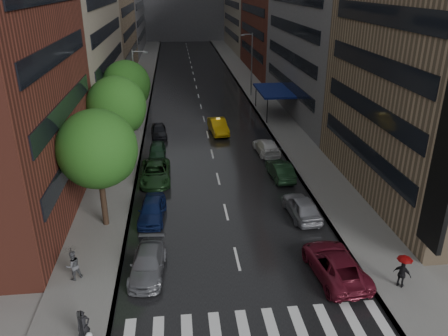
% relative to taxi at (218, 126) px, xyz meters
% --- Properties ---
extents(ground, '(220.00, 220.00, 0.00)m').
position_rel_taxi_xyz_m(ground, '(-1.24, -28.45, -0.81)').
color(ground, gray).
rests_on(ground, ground).
extents(road, '(14.00, 140.00, 0.01)m').
position_rel_taxi_xyz_m(road, '(-1.24, 21.55, -0.80)').
color(road, black).
rests_on(road, ground).
extents(sidewalk_left, '(4.00, 140.00, 0.15)m').
position_rel_taxi_xyz_m(sidewalk_left, '(-10.24, 21.55, -0.73)').
color(sidewalk_left, gray).
rests_on(sidewalk_left, ground).
extents(sidewalk_right, '(4.00, 140.00, 0.15)m').
position_rel_taxi_xyz_m(sidewalk_right, '(7.76, 21.55, -0.73)').
color(sidewalk_right, gray).
rests_on(sidewalk_right, ground).
extents(crosswalk, '(13.15, 2.80, 0.01)m').
position_rel_taxi_xyz_m(crosswalk, '(-1.04, -30.45, -0.79)').
color(crosswalk, silver).
rests_on(crosswalk, ground).
extents(tree_near, '(5.28, 5.28, 8.41)m').
position_rel_taxi_xyz_m(tree_near, '(-9.84, -19.46, 4.95)').
color(tree_near, '#382619').
rests_on(tree_near, ground).
extents(tree_mid, '(5.26, 5.26, 8.38)m').
position_rel_taxi_xyz_m(tree_mid, '(-9.84, -8.62, 4.93)').
color(tree_mid, '#382619').
rests_on(tree_mid, ground).
extents(tree_far, '(5.16, 5.16, 8.22)m').
position_rel_taxi_xyz_m(tree_far, '(-9.84, 0.64, 4.82)').
color(tree_far, '#382619').
rests_on(tree_far, ground).
extents(taxi, '(2.18, 5.04, 1.61)m').
position_rel_taxi_xyz_m(taxi, '(0.00, 0.00, 0.00)').
color(taxi, yellow).
rests_on(taxi, ground).
extents(parked_cars_left, '(2.60, 29.28, 1.54)m').
position_rel_taxi_xyz_m(parked_cars_left, '(-6.64, -13.47, -0.08)').
color(parked_cars_left, slate).
rests_on(parked_cars_left, ground).
extents(parked_cars_right, '(2.99, 25.21, 1.58)m').
position_rel_taxi_xyz_m(parked_cars_right, '(4.16, -18.11, -0.05)').
color(parked_cars_right, maroon).
rests_on(parked_cars_right, ground).
extents(ped_bag_walker, '(0.77, 0.75, 1.78)m').
position_rel_taxi_xyz_m(ped_bag_walker, '(-9.30, -30.52, 0.21)').
color(ped_bag_walker, black).
rests_on(ped_bag_walker, sidewalk_left).
extents(ped_black_umbrella, '(1.11, 1.05, 2.09)m').
position_rel_taxi_xyz_m(ped_black_umbrella, '(-10.79, -25.55, 0.57)').
color(ped_black_umbrella, '#4C4D51').
rests_on(ped_black_umbrella, sidewalk_left).
extents(ped_red_umbrella, '(0.96, 0.96, 2.01)m').
position_rel_taxi_xyz_m(ped_red_umbrella, '(7.41, -28.28, 0.52)').
color(ped_red_umbrella, black).
rests_on(ped_red_umbrella, sidewalk_right).
extents(street_lamp_left, '(1.74, 0.22, 9.00)m').
position_rel_taxi_xyz_m(street_lamp_left, '(-8.96, 1.55, 4.08)').
color(street_lamp_left, gray).
rests_on(street_lamp_left, sidewalk_left).
extents(street_lamp_right, '(1.74, 0.22, 9.00)m').
position_rel_taxi_xyz_m(street_lamp_right, '(6.48, 16.55, 4.08)').
color(street_lamp_right, gray).
rests_on(street_lamp_right, sidewalk_right).
extents(awning, '(4.00, 8.00, 3.12)m').
position_rel_taxi_xyz_m(awning, '(7.74, 6.55, 2.33)').
color(awning, navy).
rests_on(awning, sidewalk_right).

